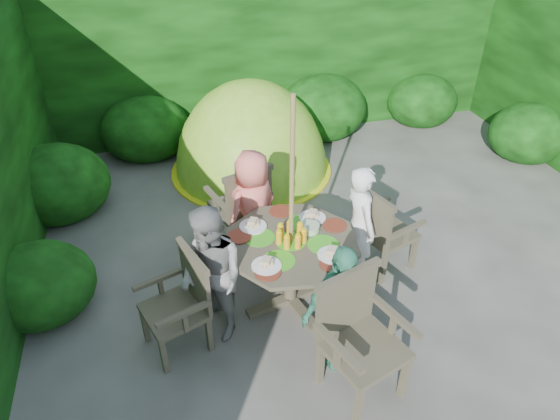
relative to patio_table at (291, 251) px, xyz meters
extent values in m
plane|color=#484540|center=(0.96, 0.31, -0.64)|extent=(60.00, 60.00, 0.00)
cube|color=black|center=(0.96, 4.31, 0.61)|extent=(9.00, 1.00, 2.50)
cylinder|color=#3C3727|center=(0.00, 0.00, -0.28)|extent=(0.13, 0.13, 0.72)
cube|color=#3C3727|center=(0.00, 0.00, -0.61)|extent=(0.95, 0.34, 0.06)
cube|color=#3C3727|center=(0.00, 0.00, -0.61)|extent=(0.34, 0.95, 0.06)
cylinder|color=#3C3727|center=(0.00, 0.00, 0.10)|extent=(1.60, 1.60, 0.04)
cylinder|color=green|center=(-0.18, -0.24, 0.12)|extent=(0.30, 0.30, 0.00)
cylinder|color=green|center=(0.27, -0.13, 0.12)|extent=(0.30, 0.30, 0.00)
cylinder|color=green|center=(-0.28, 0.13, 0.12)|extent=(0.30, 0.30, 0.00)
cylinder|color=green|center=(0.18, 0.24, 0.12)|extent=(0.30, 0.30, 0.00)
cylinder|color=green|center=(0.00, 0.00, 0.12)|extent=(0.30, 0.30, 0.00)
cylinder|color=white|center=(0.30, 0.29, 0.13)|extent=(0.27, 0.27, 0.01)
cylinder|color=white|center=(-0.30, 0.30, 0.13)|extent=(0.27, 0.27, 0.01)
cylinder|color=white|center=(-0.31, -0.30, 0.13)|extent=(0.27, 0.27, 0.01)
cylinder|color=white|center=(0.29, -0.31, 0.13)|extent=(0.27, 0.27, 0.01)
cylinder|color=red|center=(0.47, 0.12, 0.13)|extent=(0.23, 0.23, 0.01)
cylinder|color=red|center=(0.03, 0.49, 0.13)|extent=(0.23, 0.23, 0.01)
cylinder|color=red|center=(-0.46, 0.18, 0.13)|extent=(0.23, 0.23, 0.01)
cylinder|color=red|center=(-0.32, -0.38, 0.13)|extent=(0.23, 0.23, 0.01)
cylinder|color=red|center=(0.26, -0.42, 0.13)|extent=(0.23, 0.23, 0.01)
cylinder|color=#65A740|center=(0.21, 0.11, 0.16)|extent=(0.19, 0.19, 0.06)
cylinder|color=olive|center=(0.00, 0.00, 0.46)|extent=(0.05, 0.05, 2.20)
cube|color=#3C3727|center=(1.14, 0.29, -0.21)|extent=(0.65, 0.66, 0.05)
cube|color=#3C3727|center=(1.42, 0.15, -0.43)|extent=(0.06, 0.06, 0.42)
cube|color=#3C3727|center=(1.28, 0.57, -0.43)|extent=(0.06, 0.06, 0.42)
cube|color=#3C3727|center=(1.00, 0.00, -0.43)|extent=(0.06, 0.06, 0.42)
cube|color=#3C3727|center=(0.86, 0.42, -0.43)|extent=(0.06, 0.06, 0.42)
cube|color=#3C3727|center=(0.91, 0.21, 0.06)|extent=(0.21, 0.51, 0.50)
cube|color=#3C3727|center=(1.22, 0.04, -0.01)|extent=(0.49, 0.21, 0.04)
cube|color=#3C3727|center=(1.06, 0.53, -0.01)|extent=(0.49, 0.21, 0.04)
cube|color=#3C3727|center=(-1.15, -0.29, -0.22)|extent=(0.63, 0.65, 0.05)
cube|color=#3C3727|center=(-1.42, -0.16, -0.44)|extent=(0.06, 0.06, 0.41)
cube|color=#3C3727|center=(-1.28, -0.57, -0.44)|extent=(0.06, 0.06, 0.41)
cube|color=#3C3727|center=(-1.02, -0.01, -0.44)|extent=(0.06, 0.06, 0.41)
cube|color=#3C3727|center=(-0.87, -0.42, -0.44)|extent=(0.06, 0.06, 0.41)
cube|color=#3C3727|center=(-0.93, -0.21, 0.04)|extent=(0.21, 0.50, 0.49)
cube|color=#3C3727|center=(-1.23, -0.05, -0.02)|extent=(0.48, 0.21, 0.04)
cube|color=#3C3727|center=(-1.06, -0.53, -0.02)|extent=(0.48, 0.21, 0.04)
cube|color=#3C3727|center=(-0.29, 1.14, -0.19)|extent=(0.68, 0.67, 0.05)
cube|color=#3C3727|center=(-0.14, 1.43, -0.42)|extent=(0.07, 0.07, 0.44)
cube|color=#3C3727|center=(-0.58, 1.29, -0.42)|extent=(0.07, 0.07, 0.44)
cube|color=#3C3727|center=(0.00, 0.99, -0.42)|extent=(0.07, 0.07, 0.44)
cube|color=#3C3727|center=(-0.44, 0.85, -0.42)|extent=(0.07, 0.07, 0.44)
cube|color=#3C3727|center=(-0.21, 0.90, 0.09)|extent=(0.54, 0.21, 0.53)
cube|color=#3C3727|center=(-0.03, 1.23, 0.02)|extent=(0.21, 0.52, 0.04)
cube|color=#3C3727|center=(-0.55, 1.06, 0.02)|extent=(0.21, 0.52, 0.04)
cube|color=#3C3727|center=(0.28, -1.15, -0.17)|extent=(0.72, 0.71, 0.06)
cube|color=#3C3727|center=(0.13, -1.46, -0.41)|extent=(0.07, 0.07, 0.47)
cube|color=#3C3727|center=(0.59, -1.30, -0.41)|extent=(0.07, 0.07, 0.47)
cube|color=#3C3727|center=(-0.03, -0.99, -0.41)|extent=(0.07, 0.07, 0.47)
cube|color=#3C3727|center=(0.44, -0.84, -0.41)|extent=(0.07, 0.07, 0.47)
cube|color=#3C3727|center=(0.20, -0.89, 0.13)|extent=(0.56, 0.23, 0.55)
cube|color=#3C3727|center=(0.01, -1.24, 0.05)|extent=(0.23, 0.54, 0.04)
cube|color=#3C3727|center=(0.56, -1.05, 0.05)|extent=(0.23, 0.54, 0.04)
imported|color=white|center=(0.77, 0.19, 0.02)|extent=(0.35, 0.50, 1.33)
imported|color=gray|center=(-0.78, -0.20, 0.03)|extent=(0.74, 0.81, 1.36)
imported|color=#FF7669|center=(-0.20, 0.77, 0.02)|extent=(0.77, 0.69, 1.32)
imported|color=#45A17C|center=(0.19, -0.78, -0.03)|extent=(0.78, 0.50, 1.24)
ellipsoid|color=#7DBD24|center=(0.18, 2.71, -0.64)|extent=(2.65, 2.65, 2.64)
ellipsoid|color=black|center=(0.37, 1.99, -0.64)|extent=(0.82, 0.57, 0.91)
cylinder|color=yellow|center=(0.18, 2.71, -0.63)|extent=(2.31, 2.31, 0.03)
camera|label=1|loc=(-1.04, -3.52, 2.99)|focal=32.00mm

